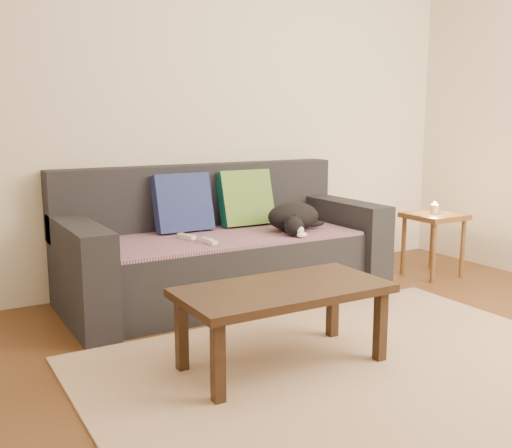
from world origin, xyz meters
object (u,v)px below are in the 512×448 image
wii_remote_a (187,237)px  side_table (434,225)px  wii_remote_b (209,241)px  sofa (222,252)px  cat (294,218)px  coffee_table (283,297)px

wii_remote_a → side_table: 1.95m
wii_remote_b → wii_remote_a: bearing=16.4°
sofa → cat: size_ratio=4.52×
wii_remote_b → side_table: (1.87, -0.02, -0.06)m
sofa → coffee_table: bearing=-102.8°
sofa → side_table: bearing=-10.7°
side_table → coffee_table: (-1.91, -0.87, -0.04)m
wii_remote_b → coffee_table: bearing=176.2°
wii_remote_b → sofa: bearing=-39.4°
side_table → sofa: bearing=169.3°
wii_remote_b → side_table: side_table is taller
cat → coffee_table: (-0.71, -0.98, -0.18)m
sofa → side_table: size_ratio=4.39×
wii_remote_a → wii_remote_b: 0.21m
wii_remote_b → cat: bearing=-83.4°
cat → side_table: cat is taller
side_table → coffee_table: 2.10m
sofa → wii_remote_a: size_ratio=14.00×
sofa → coffee_table: size_ratio=2.08×
sofa → wii_remote_a: 0.34m
side_table → coffee_table: side_table is taller
side_table → wii_remote_a: bearing=173.5°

